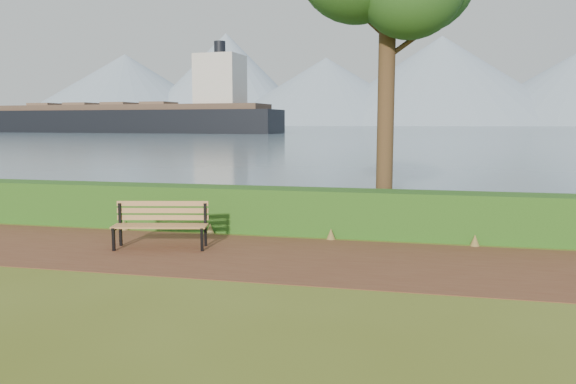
# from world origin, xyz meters

# --- Properties ---
(ground) EXTENTS (140.00, 140.00, 0.00)m
(ground) POSITION_xyz_m (0.00, 0.00, 0.00)
(ground) COLOR #545F1B
(ground) RESTS_ON ground
(path) EXTENTS (40.00, 3.40, 0.01)m
(path) POSITION_xyz_m (0.00, 0.30, 0.01)
(path) COLOR brown
(path) RESTS_ON ground
(hedge) EXTENTS (32.00, 0.85, 1.00)m
(hedge) POSITION_xyz_m (0.00, 2.60, 0.50)
(hedge) COLOR #1D4814
(hedge) RESTS_ON ground
(water) EXTENTS (700.00, 510.00, 0.00)m
(water) POSITION_xyz_m (0.00, 260.00, 0.01)
(water) COLOR #435E6D
(water) RESTS_ON ground
(mountains) EXTENTS (585.00, 190.00, 70.00)m
(mountains) POSITION_xyz_m (-9.17, 406.05, 27.70)
(mountains) COLOR #7A90A3
(mountains) RESTS_ON ground
(bench) EXTENTS (1.89, 0.90, 0.91)m
(bench) POSITION_xyz_m (-1.55, 0.56, 0.53)
(bench) COLOR black
(bench) RESTS_ON ground
(cargo_ship) EXTENTS (70.72, 16.78, 21.27)m
(cargo_ship) POSITION_xyz_m (-57.12, 106.77, 3.17)
(cargo_ship) COLOR black
(cargo_ship) RESTS_ON ground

